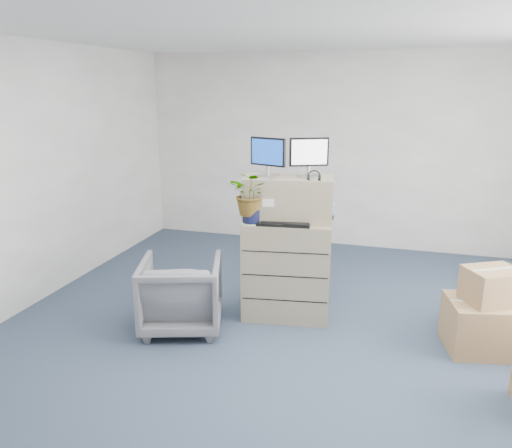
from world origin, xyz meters
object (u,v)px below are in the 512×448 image
object	(u,v)px
monitor_left	(268,155)
potted_plant	(251,200)
office_chair	(181,290)
water_bottle	(295,208)
monitor_right	(309,155)
keyboard	(284,223)
filing_cabinet_lower	(287,269)

from	to	relation	value
monitor_left	potted_plant	xyz separation A→B (m)	(-0.11, -0.20, -0.41)
office_chair	water_bottle	bearing A→B (deg)	-164.16
water_bottle	office_chair	size ratio (longest dim) A/B	0.31
monitor_right	keyboard	size ratio (longest dim) A/B	0.74
keyboard	office_chair	size ratio (longest dim) A/B	0.66
keyboard	potted_plant	world-z (taller)	potted_plant
filing_cabinet_lower	potted_plant	bearing A→B (deg)	-155.57
water_bottle	potted_plant	distance (m)	0.48
monitor_right	water_bottle	distance (m)	0.55
water_bottle	office_chair	world-z (taller)	water_bottle
potted_plant	keyboard	bearing A→B (deg)	10.45
monitor_left	water_bottle	distance (m)	0.60
keyboard	monitor_left	bearing A→B (deg)	138.06
filing_cabinet_lower	monitor_right	size ratio (longest dim) A/B	2.66
filing_cabinet_lower	monitor_right	xyz separation A→B (m)	(0.18, 0.10, 1.16)
water_bottle	office_chair	xyz separation A→B (m)	(-0.98, -0.65, -0.75)
monitor_left	water_bottle	bearing A→B (deg)	34.38
filing_cabinet_lower	office_chair	distance (m)	1.09
monitor_left	water_bottle	xyz separation A→B (m)	(0.26, 0.08, -0.53)
water_bottle	potted_plant	bearing A→B (deg)	-142.50
filing_cabinet_lower	water_bottle	bearing A→B (deg)	47.78
filing_cabinet_lower	monitor_right	distance (m)	1.18
filing_cabinet_lower	monitor_right	world-z (taller)	monitor_right
water_bottle	monitor_right	bearing A→B (deg)	8.72
keyboard	water_bottle	world-z (taller)	water_bottle
filing_cabinet_lower	water_bottle	world-z (taller)	water_bottle
monitor_right	water_bottle	world-z (taller)	monitor_right
potted_plant	office_chair	distance (m)	1.12
monitor_right	water_bottle	bearing A→B (deg)	164.20
filing_cabinet_lower	water_bottle	xyz separation A→B (m)	(0.05, 0.08, 0.63)
filing_cabinet_lower	monitor_right	bearing A→B (deg)	20.08
monitor_right	monitor_left	bearing A→B (deg)	169.92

